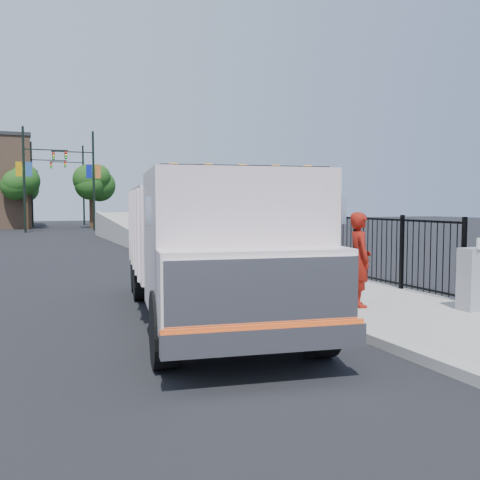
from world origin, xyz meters
name	(u,v)px	position (x,y,z in m)	size (l,w,h in m)	color
ground	(274,304)	(0.00, 0.00, 0.00)	(120.00, 120.00, 0.00)	black
sidewalk	(402,311)	(1.93, -2.00, 0.06)	(3.55, 12.00, 0.12)	#9E998E
curb	(321,318)	(0.00, -2.00, 0.08)	(0.30, 12.00, 0.16)	#ADAAA3
ramp	(173,247)	(2.12, 16.00, 0.00)	(3.95, 24.00, 1.70)	#9E998E
iron_fence	(227,233)	(3.55, 12.00, 0.90)	(0.10, 28.00, 1.80)	black
truck	(208,239)	(-1.92, -0.99, 1.58)	(3.85, 8.51, 2.81)	black
worker	(359,259)	(1.22, -1.49, 1.10)	(0.71, 0.47, 1.96)	maroon
utility_cabinet	(474,279)	(3.10, -2.72, 0.75)	(0.55, 0.40, 1.25)	gray
debris	(310,280)	(2.00, 1.82, 0.17)	(0.39, 0.39, 0.10)	silver
light_pole_0	(28,175)	(-4.33, 32.96, 4.36)	(3.77, 0.22, 8.00)	black
light_pole_1	(90,177)	(0.29, 33.93, 4.36)	(3.78, 0.22, 8.00)	black
light_pole_2	(35,180)	(-3.51, 43.47, 4.36)	(3.77, 0.22, 8.00)	black
light_pole_3	(80,182)	(0.80, 45.37, 4.36)	(3.78, 0.22, 8.00)	black
tree_0	(26,183)	(-4.46, 37.86, 3.95)	(2.69, 2.69, 5.34)	#382314
tree_1	(91,184)	(1.01, 38.92, 3.95)	(2.67, 2.67, 5.33)	#382314
tree_2	(20,186)	(-4.77, 47.42, 3.97)	(3.17, 3.17, 5.59)	#382314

